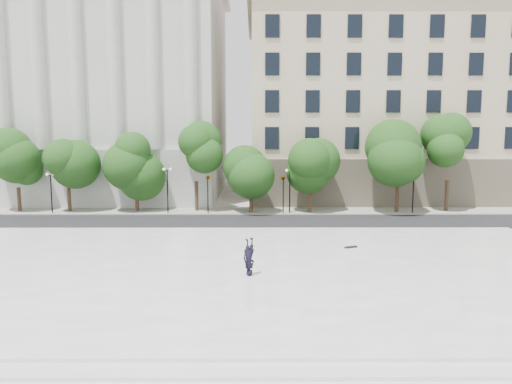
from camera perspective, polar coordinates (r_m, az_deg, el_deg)
ground at (r=25.52m, az=-5.33°, el=-11.43°), size 160.00×160.00×0.00m
plaza at (r=28.29m, az=-4.79°, el=-9.03°), size 44.00×22.00×0.45m
street at (r=42.90m, az=-3.19°, el=-3.59°), size 60.00×8.00×0.02m
far_sidewalk at (r=48.78m, az=-2.83°, el=-2.17°), size 60.00×4.00×0.12m
building_west at (r=65.66m, az=-17.58°, el=11.22°), size 31.50×27.65×25.60m
building_east at (r=65.46m, az=15.78°, el=9.77°), size 36.00×26.15×23.00m
traffic_light_west at (r=46.76m, az=-5.56°, el=1.87°), size 0.96×1.74×4.19m
traffic_light_east at (r=46.63m, az=3.15°, el=1.95°), size 1.03×1.88×4.25m
person_lying at (r=26.60m, az=-0.79°, el=-8.97°), size 1.91×1.96×0.55m
skateboard at (r=33.10m, az=10.78°, el=-6.20°), size 0.88×0.54×0.09m
plaza_steps at (r=17.33m, az=-8.12°, el=-20.63°), size 44.00×3.00×0.30m
street_trees at (r=47.67m, az=-2.46°, el=3.60°), size 45.39×5.00×7.71m
lamp_posts at (r=47.00m, az=-2.95°, el=0.93°), size 35.06×0.28×4.41m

